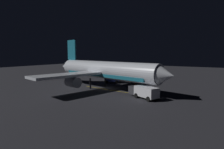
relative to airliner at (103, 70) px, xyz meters
name	(u,v)px	position (x,y,z in m)	size (l,w,h in m)	color
ground_plane	(105,89)	(0.13, 0.58, -4.40)	(180.00, 180.00, 0.20)	#28282E
apron_guide_stripe	(117,91)	(1.08, 4.58, -4.29)	(0.24, 20.56, 0.01)	gold
airliner	(103,70)	(0.00, 0.00, 0.00)	(33.95, 36.05, 12.03)	silver
baggage_truck	(144,92)	(4.35, 12.21, -3.10)	(4.62, 6.71, 2.26)	silver
catering_truck	(114,79)	(-8.38, -2.14, -3.12)	(5.01, 5.84, 2.24)	navy
ground_crew_worker	(155,91)	(1.10, 13.20, -3.41)	(0.40, 0.40, 1.74)	black
traffic_cone_near_left	(137,92)	(1.16, 9.37, -4.05)	(0.50, 0.50, 0.55)	#EA590F
traffic_cone_near_right	(135,84)	(-8.83, 4.21, -4.05)	(0.50, 0.50, 0.55)	#EA590F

